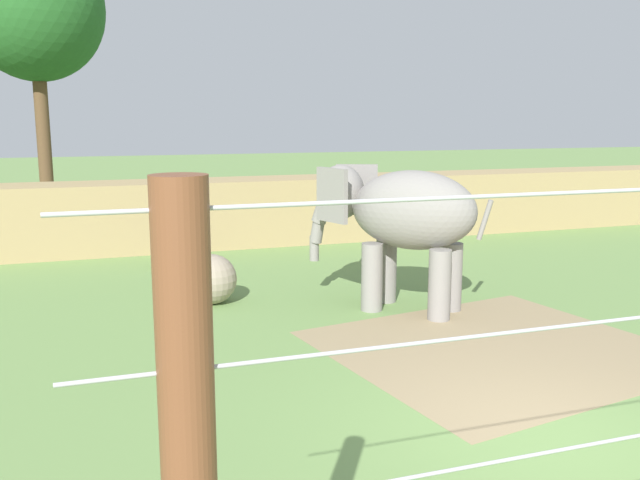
# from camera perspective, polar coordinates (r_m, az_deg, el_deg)

# --- Properties ---
(ground_plane) EXTENTS (120.00, 120.00, 0.00)m
(ground_plane) POSITION_cam_1_polar(r_m,az_deg,el_deg) (8.48, 18.33, -15.31)
(ground_plane) COLOR #6B8E4C
(dirt_patch) EXTENTS (5.75, 5.39, 0.01)m
(dirt_patch) POSITION_cam_1_polar(r_m,az_deg,el_deg) (11.22, 14.55, -8.71)
(dirt_patch) COLOR #937F5B
(dirt_patch) RESTS_ON ground
(embankment_wall) EXTENTS (36.00, 1.80, 1.85)m
(embankment_wall) POSITION_cam_1_polar(r_m,az_deg,el_deg) (19.71, -4.55, 2.47)
(embankment_wall) COLOR tan
(embankment_wall) RESTS_ON ground
(elephant) EXTENTS (2.98, 3.05, 2.68)m
(elephant) POSITION_cam_1_polar(r_m,az_deg,el_deg) (12.77, 6.59, 2.03)
(elephant) COLOR gray
(elephant) RESTS_ON ground
(enrichment_ball) EXTENTS (0.97, 0.97, 0.97)m
(enrichment_ball) POSITION_cam_1_polar(r_m,az_deg,el_deg) (13.41, -9.00, -3.24)
(enrichment_ball) COLOR gray
(enrichment_ball) RESTS_ON ground
(feed_trough) EXTENTS (1.45, 1.16, 0.44)m
(feed_trough) POSITION_cam_1_polar(r_m,az_deg,el_deg) (16.87, -11.42, -1.46)
(feed_trough) COLOR slate
(feed_trough) RESTS_ON ground
(tree_left_of_centre) EXTENTS (4.33, 4.33, 9.23)m
(tree_left_of_centre) POSITION_cam_1_polar(r_m,az_deg,el_deg) (24.55, -22.69, 17.26)
(tree_left_of_centre) COLOR brown
(tree_left_of_centre) RESTS_ON ground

